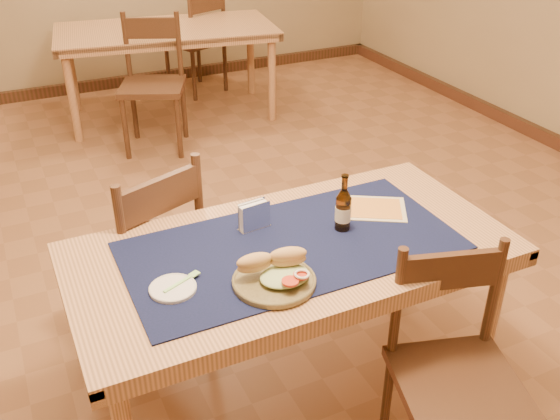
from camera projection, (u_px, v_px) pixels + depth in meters
name	position (u px, v px, depth m)	size (l,w,h in m)	color
room	(207.00, 17.00, 2.56)	(6.04, 7.04, 2.84)	#926140
main_table	(292.00, 265.00, 2.30)	(1.60, 0.80, 0.75)	tan
placemat	(292.00, 246.00, 2.26)	(1.20, 0.60, 0.01)	#10143D
baseboard	(222.00, 282.00, 3.23)	(6.00, 7.00, 0.10)	#482719
back_table	(166.00, 38.00, 5.10)	(1.86, 1.13, 0.75)	tan
chair_main_far	(146.00, 253.00, 2.68)	(0.56, 0.56, 0.95)	#482719
chair_main_near	(454.00, 371.00, 2.12)	(0.51, 0.51, 0.88)	#482719
chair_back_near	(153.00, 81.00, 4.62)	(0.60, 0.60, 0.98)	#482719
chair_back_far	(198.00, 39.00, 5.70)	(0.57, 0.57, 0.96)	#482719
sandwich_plate	(276.00, 275.00, 2.05)	(0.28, 0.28, 0.11)	brown
side_plate	(173.00, 288.00, 2.02)	(0.15, 0.15, 0.01)	silver
fork	(184.00, 280.00, 2.05)	(0.14, 0.08, 0.00)	#96E27C
beer_bottle	(343.00, 209.00, 2.31)	(0.06, 0.06, 0.23)	#4A2C0D
napkin_holder	(254.00, 216.00, 2.33)	(0.13, 0.06, 0.11)	silver
menu_card	(371.00, 208.00, 2.48)	(0.33, 0.31, 0.01)	beige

